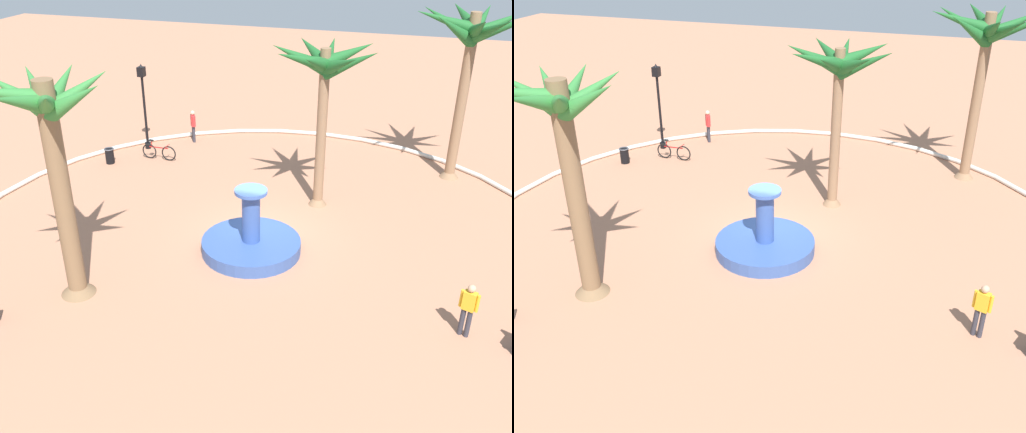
# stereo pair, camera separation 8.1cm
# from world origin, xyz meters

# --- Properties ---
(ground_plane) EXTENTS (80.00, 80.00, 0.00)m
(ground_plane) POSITION_xyz_m (0.00, 0.00, 0.00)
(ground_plane) COLOR tan
(plaza_curb) EXTENTS (22.32, 22.32, 0.20)m
(plaza_curb) POSITION_xyz_m (0.00, 0.00, 0.10)
(plaza_curb) COLOR silver
(plaza_curb) RESTS_ON ground
(fountain) EXTENTS (3.42, 3.42, 2.37)m
(fountain) POSITION_xyz_m (1.02, 0.07, 0.33)
(fountain) COLOR #38569E
(fountain) RESTS_ON ground
(palm_tree_near_fountain) EXTENTS (4.11, 4.05, 6.44)m
(palm_tree_near_fountain) POSITION_xyz_m (-3.22, 1.48, 5.21)
(palm_tree_near_fountain) COLOR #8E6B4C
(palm_tree_near_fountain) RESTS_ON ground
(palm_tree_by_curb) EXTENTS (3.79, 3.68, 6.93)m
(palm_tree_by_curb) POSITION_xyz_m (4.96, -4.31, 5.00)
(palm_tree_by_curb) COLOR brown
(palm_tree_by_curb) RESTS_ON ground
(palm_tree_mid_plaza) EXTENTS (4.64, 4.62, 7.26)m
(palm_tree_mid_plaza) POSITION_xyz_m (-7.56, 6.47, 5.81)
(palm_tree_mid_plaza) COLOR #8E6B4C
(palm_tree_mid_plaza) RESTS_ON ground
(lamppost) EXTENTS (0.32, 0.32, 4.16)m
(lamppost) POSITION_xyz_m (-6.76, -7.80, 2.44)
(lamppost) COLOR black
(lamppost) RESTS_ON ground
(trash_bin) EXTENTS (0.46, 0.46, 0.73)m
(trash_bin) POSITION_xyz_m (-4.50, -8.61, 0.39)
(trash_bin) COLOR black
(trash_bin) RESTS_ON ground
(bicycle_red_frame) EXTENTS (0.44, 1.72, 0.94)m
(bicycle_red_frame) POSITION_xyz_m (-5.60, -6.63, 0.38)
(bicycle_red_frame) COLOR black
(bicycle_red_frame) RESTS_ON ground
(person_cyclist_helmet) EXTENTS (0.46, 0.35, 1.63)m
(person_cyclist_helmet) POSITION_xyz_m (-8.28, -5.99, 0.91)
(person_cyclist_helmet) COLOR #33333D
(person_cyclist_helmet) RESTS_ON ground
(person_cyclist_photo) EXTENTS (0.30, 0.50, 1.67)m
(person_cyclist_photo) POSITION_xyz_m (3.48, 7.06, 0.94)
(person_cyclist_photo) COLOR #33333D
(person_cyclist_photo) RESTS_ON ground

